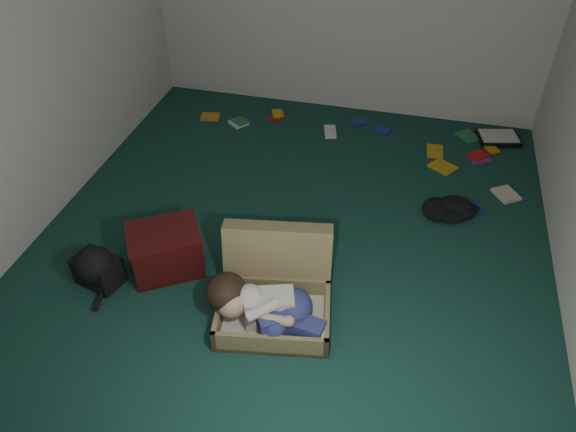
% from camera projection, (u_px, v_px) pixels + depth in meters
% --- Properties ---
extents(floor, '(4.50, 4.50, 0.00)m').
position_uv_depth(floor, '(293.00, 238.00, 4.51)').
color(floor, '#164035').
rests_on(floor, ground).
extents(wall_front, '(4.50, 0.00, 4.50)m').
position_uv_depth(wall_front, '(144.00, 373.00, 2.00)').
color(wall_front, silver).
rests_on(wall_front, ground).
extents(wall_left, '(0.00, 4.50, 4.50)m').
position_uv_depth(wall_left, '(26.00, 59.00, 4.06)').
color(wall_left, silver).
rests_on(wall_left, ground).
extents(suitcase, '(0.87, 0.85, 0.55)m').
position_uv_depth(suitcase, '(275.00, 290.00, 3.85)').
color(suitcase, olive).
rests_on(suitcase, floor).
extents(person, '(0.84, 0.41, 0.34)m').
position_uv_depth(person, '(265.00, 306.00, 3.67)').
color(person, beige).
rests_on(person, suitcase).
extents(maroon_bin, '(0.65, 0.62, 0.35)m').
position_uv_depth(maroon_bin, '(166.00, 250.00, 4.14)').
color(maroon_bin, '#430D0E').
rests_on(maroon_bin, floor).
extents(backpack, '(0.48, 0.42, 0.24)m').
position_uv_depth(backpack, '(98.00, 269.00, 4.06)').
color(backpack, black).
rests_on(backpack, floor).
extents(clothing_pile, '(0.45, 0.39, 0.13)m').
position_uv_depth(clothing_pile, '(451.00, 210.00, 4.68)').
color(clothing_pile, black).
rests_on(clothing_pile, floor).
extents(paper_tray, '(0.46, 0.38, 0.06)m').
position_uv_depth(paper_tray, '(498.00, 138.00, 5.64)').
color(paper_tray, black).
rests_on(paper_tray, floor).
extents(book_scatter, '(3.19, 1.42, 0.02)m').
position_uv_depth(book_scatter, '(386.00, 145.00, 5.57)').
color(book_scatter, '#C48122').
rests_on(book_scatter, floor).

